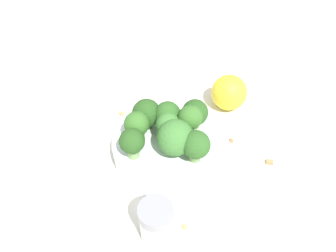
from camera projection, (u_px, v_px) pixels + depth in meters
name	position (u px, v px, depth m)	size (l,w,h in m)	color
ground_plane	(168.00, 153.00, 0.48)	(3.00, 3.00, 0.00)	silver
bowl	(168.00, 146.00, 0.47)	(0.16, 0.16, 0.03)	silver
broccoli_floret_0	(196.00, 145.00, 0.42)	(0.04, 0.04, 0.05)	#7A9E5B
broccoli_floret_1	(175.00, 138.00, 0.43)	(0.05, 0.05, 0.05)	#7A9E5B
broccoli_floret_2	(147.00, 114.00, 0.46)	(0.04, 0.04, 0.05)	#84AD66
broccoli_floret_3	(171.00, 115.00, 0.45)	(0.04, 0.04, 0.05)	#7A9E5B
broccoli_floret_4	(165.00, 127.00, 0.44)	(0.03, 0.03, 0.05)	#7A9E5B
broccoli_floret_5	(195.00, 113.00, 0.46)	(0.04, 0.04, 0.05)	#7A9E5B
broccoli_floret_6	(137.00, 127.00, 0.44)	(0.03, 0.03, 0.05)	#84AD66
broccoli_floret_7	(190.00, 120.00, 0.44)	(0.03, 0.03, 0.05)	#7A9E5B
broccoli_floret_8	(132.00, 142.00, 0.42)	(0.03, 0.03, 0.05)	#7A9E5B
pepper_shaker	(156.00, 223.00, 0.37)	(0.04, 0.04, 0.06)	silver
lemon_wedge	(229.00, 93.00, 0.54)	(0.06, 0.06, 0.06)	yellow
almond_crumb_0	(185.00, 226.00, 0.40)	(0.01, 0.00, 0.01)	tan
almond_crumb_1	(270.00, 161.00, 0.47)	(0.01, 0.01, 0.01)	#AD7F4C
almond_crumb_2	(231.00, 140.00, 0.50)	(0.01, 0.00, 0.01)	olive
almond_crumb_3	(122.00, 113.00, 0.54)	(0.01, 0.01, 0.01)	tan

